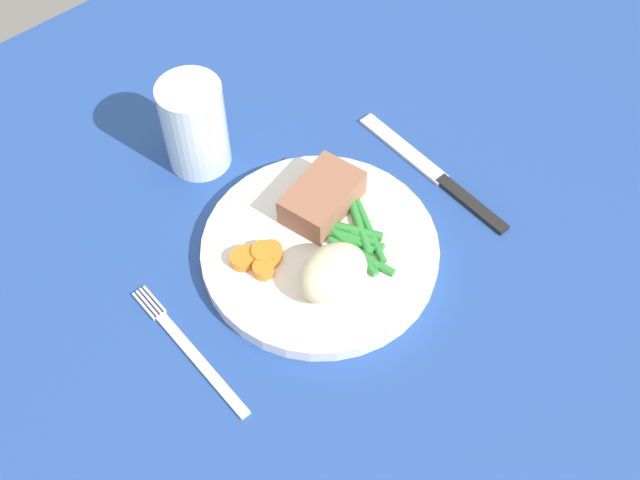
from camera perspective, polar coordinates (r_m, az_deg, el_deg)
The scene contains 9 objects.
dining_table at distance 80.26cm, azimuth 0.16°, elevation 1.26°, with size 120.00×90.00×2.00cm.
dinner_plate at distance 76.09cm, azimuth 0.00°, elevation -0.78°, with size 23.00×23.00×1.60cm, color white.
meat_portion at distance 76.98cm, azimuth -0.02°, elevation 3.16°, with size 8.12×5.12×3.17cm, color #936047.
mashed_potatoes at distance 71.13cm, azimuth 0.92°, elevation -2.41°, with size 6.94×5.42×4.39cm, color beige.
carrot_slices at distance 74.26cm, azimuth -4.43°, elevation -1.25°, with size 4.81×4.77×1.27cm.
green_beans at distance 75.57cm, azimuth 2.40°, elevation 0.16°, with size 6.56×10.62×0.89cm.
fork at distance 72.22cm, azimuth -9.40°, elevation -7.92°, with size 1.44×16.60×0.40cm.
knife at distance 83.52cm, azimuth 8.34°, elevation 4.73°, with size 1.70×20.50×0.64cm.
water_glass at distance 82.04cm, azimuth -9.02°, elevation 7.83°, with size 6.59×6.59×10.26cm.
Camera 1 is at (-31.25, -35.73, 65.72)cm, focal length 44.13 mm.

